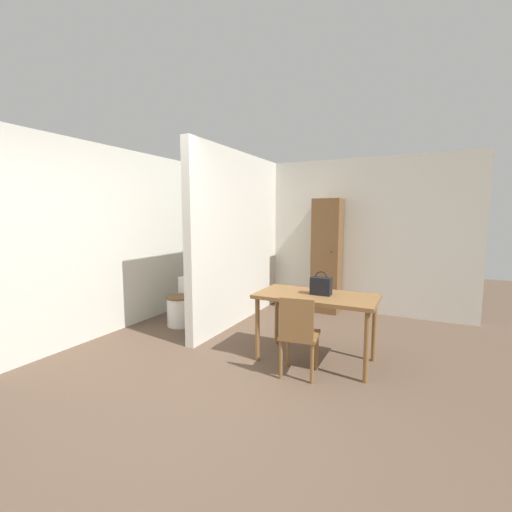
{
  "coord_description": "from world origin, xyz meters",
  "views": [
    {
      "loc": [
        1.74,
        -2.08,
        1.59
      ],
      "look_at": [
        -0.12,
        1.68,
        1.09
      ],
      "focal_mm": 24.0,
      "sensor_mm": 36.0,
      "label": 1
    }
  ],
  "objects_px": {
    "handbag": "(321,286)",
    "dining_table": "(316,302)",
    "wooden_chair": "(298,333)",
    "wooden_cabinet": "(327,256)",
    "toilet": "(182,305)"
  },
  "relations": [
    {
      "from": "handbag",
      "to": "dining_table",
      "type": "bearing_deg",
      "value": -156.77
    },
    {
      "from": "dining_table",
      "to": "toilet",
      "type": "height_order",
      "value": "dining_table"
    },
    {
      "from": "wooden_cabinet",
      "to": "dining_table",
      "type": "bearing_deg",
      "value": -78.34
    },
    {
      "from": "dining_table",
      "to": "handbag",
      "type": "xyz_separation_m",
      "value": [
        0.04,
        0.02,
        0.18
      ]
    },
    {
      "from": "wooden_chair",
      "to": "wooden_cabinet",
      "type": "relative_size",
      "value": 0.44
    },
    {
      "from": "dining_table",
      "to": "wooden_chair",
      "type": "height_order",
      "value": "wooden_chair"
    },
    {
      "from": "dining_table",
      "to": "handbag",
      "type": "distance_m",
      "value": 0.19
    },
    {
      "from": "handbag",
      "to": "wooden_chair",
      "type": "bearing_deg",
      "value": -100.53
    },
    {
      "from": "toilet",
      "to": "handbag",
      "type": "bearing_deg",
      "value": -9.26
    },
    {
      "from": "handbag",
      "to": "wooden_cabinet",
      "type": "xyz_separation_m",
      "value": [
        -0.45,
        1.95,
        0.09
      ]
    },
    {
      "from": "dining_table",
      "to": "wooden_cabinet",
      "type": "xyz_separation_m",
      "value": [
        -0.41,
        1.97,
        0.27
      ]
    },
    {
      "from": "wooden_chair",
      "to": "dining_table",
      "type": "bearing_deg",
      "value": 76.72
    },
    {
      "from": "wooden_chair",
      "to": "wooden_cabinet",
      "type": "height_order",
      "value": "wooden_cabinet"
    },
    {
      "from": "toilet",
      "to": "dining_table",
      "type": "bearing_deg",
      "value": -9.95
    },
    {
      "from": "toilet",
      "to": "handbag",
      "type": "height_order",
      "value": "handbag"
    }
  ]
}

